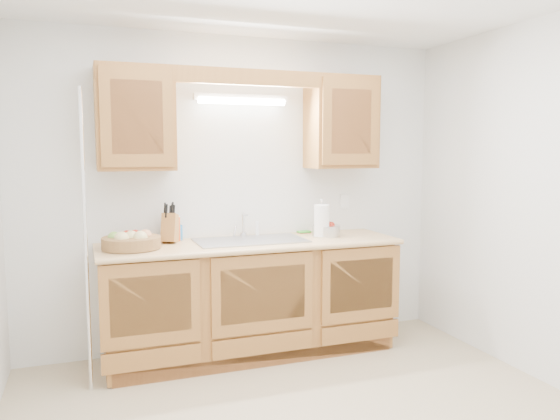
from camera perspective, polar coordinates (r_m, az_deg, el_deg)
name	(u,v)px	position (r m, az deg, el deg)	size (l,w,h in m)	color
room	(313,213)	(3.06, 3.43, -0.27)	(3.52, 3.50, 2.50)	tan
base_cabinets	(251,299)	(4.32, -3.05, -9.28)	(2.20, 0.60, 0.86)	#A46B30
countertop	(251,244)	(4.21, -3.03, -3.55)	(2.30, 0.63, 0.04)	tan
upper_cabinet_left	(135,119)	(4.14, -14.92, 9.20)	(0.55, 0.33, 0.75)	#A46B30
upper_cabinet_right	(341,123)	(4.60, 6.40, 9.06)	(0.55, 0.33, 0.75)	#A46B30
valance	(250,77)	(4.19, -3.15, 13.69)	(2.20, 0.05, 0.12)	#A46B30
fluorescent_fixture	(242,99)	(4.39, -4.02, 11.47)	(0.76, 0.08, 0.08)	white
sink	(250,250)	(4.24, -3.11, -4.20)	(0.84, 0.46, 0.36)	#9E9EA3
wire_shelf_pole	(86,243)	(3.77, -19.64, -3.22)	(0.03, 0.03, 2.00)	silver
outlet_plate	(344,202)	(4.81, 6.75, 0.88)	(0.08, 0.01, 0.12)	white
fruit_basket	(131,241)	(4.02, -15.29, -3.13)	(0.45, 0.45, 0.13)	olive
knife_block	(170,228)	(4.22, -11.42, -1.81)	(0.17, 0.21, 0.32)	#A46B30
orange_canister	(176,228)	(4.28, -10.82, -1.87)	(0.08, 0.08, 0.20)	#F84D0D
soap_bottle	(175,229)	(4.31, -10.88, -1.94)	(0.08, 0.08, 0.18)	#2A7BD2
sponge	(304,232)	(4.61, 2.51, -2.33)	(0.11, 0.08, 0.02)	#CC333F
paper_towel	(322,221)	(4.41, 4.38, -1.17)	(0.15, 0.15, 0.31)	silver
apple_bowl	(327,230)	(4.47, 4.88, -2.07)	(0.27, 0.27, 0.12)	silver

